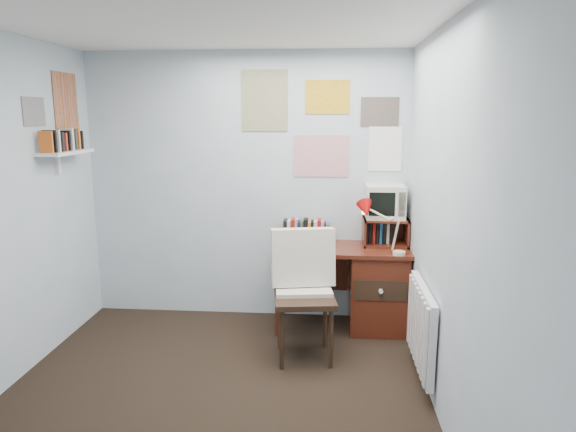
% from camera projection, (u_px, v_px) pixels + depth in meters
% --- Properties ---
extents(ground, '(3.50, 3.50, 0.00)m').
position_uv_depth(ground, '(207.00, 413.00, 3.37)').
color(ground, black).
rests_on(ground, ground).
extents(back_wall, '(3.00, 0.02, 2.50)m').
position_uv_depth(back_wall, '(247.00, 188.00, 4.84)').
color(back_wall, silver).
rests_on(back_wall, ground).
extents(right_wall, '(0.02, 3.50, 2.50)m').
position_uv_depth(right_wall, '(452.00, 232.00, 3.01)').
color(right_wall, silver).
rests_on(right_wall, ground).
extents(ceiling, '(3.00, 3.50, 0.02)m').
position_uv_depth(ceiling, '(194.00, 11.00, 2.88)').
color(ceiling, white).
rests_on(ceiling, back_wall).
extents(desk, '(1.20, 0.55, 0.76)m').
position_uv_depth(desk, '(371.00, 285.00, 4.65)').
color(desk, '#532013').
rests_on(desk, ground).
extents(desk_chair, '(0.57, 0.55, 1.00)m').
position_uv_depth(desk_chair, '(304.00, 299.00, 4.04)').
color(desk_chair, black).
rests_on(desk_chair, ground).
extents(desk_lamp, '(0.34, 0.31, 0.39)m').
position_uv_depth(desk_lamp, '(400.00, 232.00, 4.31)').
color(desk_lamp, red).
rests_on(desk_lamp, desk).
extents(tv_riser, '(0.40, 0.30, 0.25)m').
position_uv_depth(tv_riser, '(385.00, 231.00, 4.65)').
color(tv_riser, '#532013').
rests_on(tv_riser, desk).
extents(crt_tv, '(0.34, 0.32, 0.32)m').
position_uv_depth(crt_tv, '(385.00, 200.00, 4.61)').
color(crt_tv, beige).
rests_on(crt_tv, tv_riser).
extents(book_row, '(0.60, 0.14, 0.22)m').
position_uv_depth(book_row, '(316.00, 230.00, 4.77)').
color(book_row, '#532013').
rests_on(book_row, desk).
extents(radiator, '(0.09, 0.80, 0.60)m').
position_uv_depth(radiator, '(422.00, 327.00, 3.71)').
color(radiator, white).
rests_on(radiator, right_wall).
extents(wall_shelf, '(0.20, 0.62, 0.24)m').
position_uv_depth(wall_shelf, '(66.00, 152.00, 4.24)').
color(wall_shelf, white).
rests_on(wall_shelf, left_wall).
extents(posters_back, '(1.20, 0.01, 0.90)m').
position_uv_depth(posters_back, '(322.00, 123.00, 4.66)').
color(posters_back, white).
rests_on(posters_back, back_wall).
extents(posters_left, '(0.01, 0.70, 0.60)m').
position_uv_depth(posters_left, '(51.00, 105.00, 4.17)').
color(posters_left, white).
rests_on(posters_left, left_wall).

